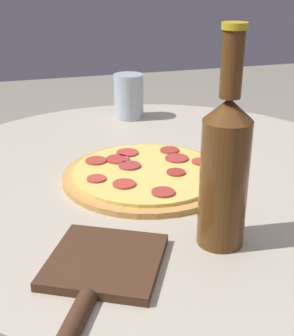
# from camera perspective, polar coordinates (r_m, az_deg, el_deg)

# --- Properties ---
(table) EXTENTS (0.91, 0.91, 0.69)m
(table) POSITION_cam_1_polar(r_m,az_deg,el_deg) (0.95, 0.56, -9.28)
(table) COLOR #B2A893
(table) RESTS_ON ground_plane
(pizza) EXTENTS (0.30, 0.30, 0.02)m
(pizza) POSITION_cam_1_polar(r_m,az_deg,el_deg) (0.83, -0.02, -0.74)
(pizza) COLOR #C68E47
(pizza) RESTS_ON table
(beer_bottle) EXTENTS (0.06, 0.06, 0.29)m
(beer_bottle) POSITION_cam_1_polar(r_m,az_deg,el_deg) (0.61, 9.46, 0.14)
(beer_bottle) COLOR #563314
(beer_bottle) RESTS_ON table
(pizza_paddle) EXTENTS (0.27, 0.19, 0.02)m
(pizza_paddle) POSITION_cam_1_polar(r_m,az_deg,el_deg) (0.58, -5.85, -12.65)
(pizza_paddle) COLOR #422819
(pizza_paddle) RESTS_ON table
(drinking_glass) EXTENTS (0.07, 0.07, 0.11)m
(drinking_glass) POSITION_cam_1_polar(r_m,az_deg,el_deg) (1.17, -2.24, 8.73)
(drinking_glass) COLOR #ADBCC6
(drinking_glass) RESTS_ON table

